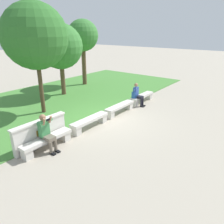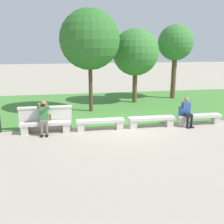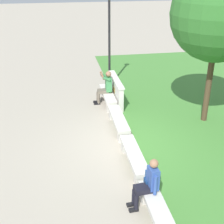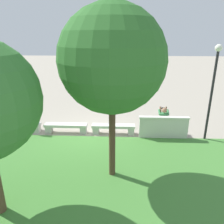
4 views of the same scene
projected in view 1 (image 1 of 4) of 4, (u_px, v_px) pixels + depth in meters
ground_plane at (106, 120)px, 10.29m from camera, size 80.00×80.00×0.00m
grass_strip at (48, 102)px, 12.78m from camera, size 20.65×8.00×0.03m
bench_main at (47, 141)px, 7.72m from camera, size 1.99×0.40×0.45m
bench_near at (90, 121)px, 9.36m from camera, size 1.99×0.40×0.45m
bench_mid at (120, 108)px, 11.01m from camera, size 1.99×0.40×0.45m
bench_far at (142, 97)px, 12.65m from camera, size 1.99×0.40×0.45m
backrest_wall_with_plaque at (41, 133)px, 7.84m from camera, size 2.17×0.24×1.01m
person_photographer at (46, 131)px, 7.49m from camera, size 0.47×0.72×1.32m
person_distant at (138, 94)px, 12.00m from camera, size 0.48×0.69×1.26m
backpack at (135, 95)px, 11.96m from camera, size 0.28×0.24×0.43m
tree_behind_wall at (83, 36)px, 15.59m from camera, size 2.23×2.23×4.70m
tree_left_background at (35, 36)px, 9.88m from camera, size 3.02×3.02×5.21m
tree_right_background at (60, 47)px, 13.21m from camera, size 2.73×2.73×4.39m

